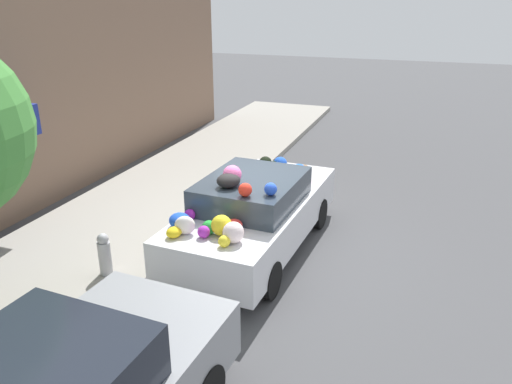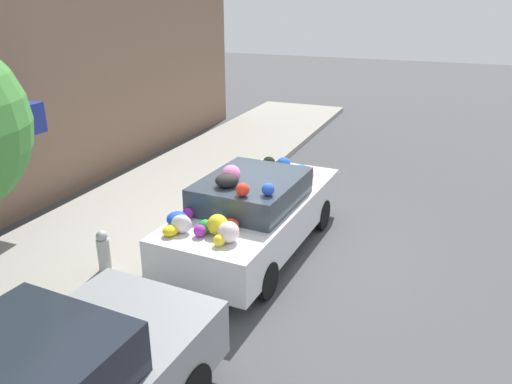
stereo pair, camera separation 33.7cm
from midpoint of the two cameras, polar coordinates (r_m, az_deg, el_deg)
The scene contains 5 objects.
ground_plane at distance 9.07m, azimuth -1.71°, elevation -6.44°, with size 60.00×60.00×0.00m, color #4C4C4F.
sidewalk_curb at distance 10.25m, azimuth -15.92°, elevation -3.41°, with size 24.00×3.20×0.15m.
building_facade at distance 10.84m, azimuth -27.79°, elevation 12.60°, with size 18.00×1.20×6.13m.
fire_hydrant at distance 8.24m, azimuth -18.06°, elevation -6.78°, with size 0.20×0.20×0.70m.
art_car at distance 8.68m, azimuth -1.22°, elevation -2.23°, with size 4.35×1.91×1.72m.
Camera 1 is at (-7.50, -2.83, 4.25)m, focal length 35.00 mm.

